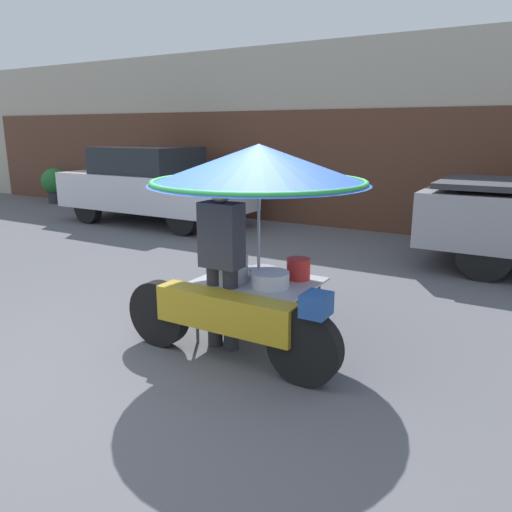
# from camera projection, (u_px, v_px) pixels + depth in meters

# --- Properties ---
(ground_plane) EXTENTS (36.00, 36.00, 0.00)m
(ground_plane) POSITION_uv_depth(u_px,v_px,m) (145.00, 366.00, 4.36)
(ground_plane) COLOR #56565B
(shopfront_building) EXTENTS (28.00, 2.06, 3.73)m
(shopfront_building) POSITION_uv_depth(u_px,v_px,m) (399.00, 137.00, 10.47)
(shopfront_building) COLOR #B2A893
(shopfront_building) RESTS_ON ground
(vendor_motorcycle_cart) EXTENTS (2.14, 2.02, 1.88)m
(vendor_motorcycle_cart) POSITION_uv_depth(u_px,v_px,m) (256.00, 191.00, 4.49)
(vendor_motorcycle_cart) COLOR black
(vendor_motorcycle_cart) RESTS_ON ground
(vendor_person) EXTENTS (0.38, 0.22, 1.59)m
(vendor_person) POSITION_uv_depth(u_px,v_px,m) (222.00, 256.00, 4.52)
(vendor_person) COLOR #2D2D33
(vendor_person) RESTS_ON ground
(parked_car) EXTENTS (4.24, 1.77, 1.64)m
(parked_car) POSITION_uv_depth(u_px,v_px,m) (154.00, 185.00, 10.82)
(parked_car) COLOR black
(parked_car) RESTS_ON ground
(potted_plant) EXTENTS (0.72, 0.72, 0.96)m
(potted_plant) POSITION_uv_depth(u_px,v_px,m) (55.00, 183.00, 13.87)
(potted_plant) COLOR #2D2D33
(potted_plant) RESTS_ON ground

